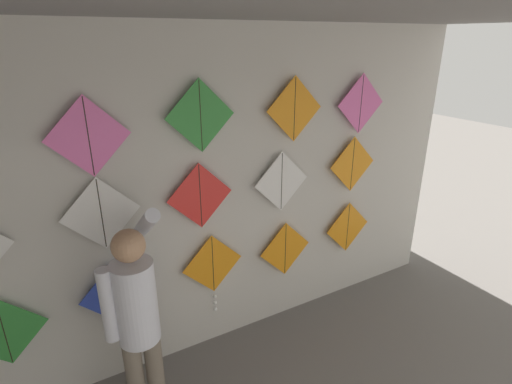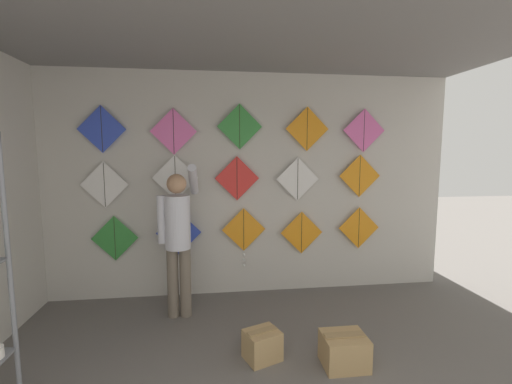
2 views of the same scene
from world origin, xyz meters
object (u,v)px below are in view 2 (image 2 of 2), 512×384
at_px(kite_0, 115,238).
at_px(kite_4, 359,228).
at_px(kite_1, 179,233).
at_px(cardboard_box_spare, 262,345).
at_px(kite_9, 360,176).
at_px(kite_2, 244,233).
at_px(kite_10, 102,129).
at_px(kite_5, 104,185).
at_px(kite_13, 307,129).
at_px(kite_14, 364,130).
at_px(shopkeeper, 178,232).
at_px(kite_6, 175,178).
at_px(kite_11, 174,132).
at_px(cardboard_box, 344,350).
at_px(kite_3, 302,233).
at_px(kite_8, 298,179).
at_px(kite_12, 240,127).
at_px(kite_7, 237,178).

xyz_separation_m(kite_0, kite_4, (3.11, 0.00, 0.04)).
height_order(kite_0, kite_1, kite_1).
bearing_deg(cardboard_box_spare, kite_9, 43.76).
relative_size(kite_1, kite_2, 0.73).
distance_m(kite_1, kite_10, 1.52).
height_order(kite_5, kite_13, kite_13).
height_order(kite_5, kite_9, kite_9).
bearing_deg(cardboard_box_spare, kite_14, 43.06).
distance_m(shopkeeper, kite_1, 0.53).
height_order(kite_6, kite_14, kite_14).
xyz_separation_m(kite_0, kite_11, (0.73, 0.00, 1.29)).
distance_m(cardboard_box, kite_3, 1.74).
bearing_deg(shopkeeper, kite_1, 97.88).
height_order(kite_3, kite_8, kite_8).
distance_m(kite_2, kite_4, 1.54).
xyz_separation_m(cardboard_box, kite_9, (0.81, 1.61, 1.38)).
relative_size(cardboard_box, kite_0, 0.67).
bearing_deg(cardboard_box, kite_5, 145.81).
bearing_deg(kite_5, kite_4, 0.00).
xyz_separation_m(shopkeeper, kite_0, (-0.80, 0.51, -0.17)).
distance_m(kite_4, kite_13, 1.48).
distance_m(cardboard_box_spare, kite_12, 2.46).
bearing_deg(kite_12, kite_14, 0.00).
distance_m(kite_5, kite_12, 1.76).
relative_size(shopkeeper, kite_9, 3.07).
distance_m(kite_1, kite_14, 2.69).
distance_m(kite_0, kite_1, 0.76).
xyz_separation_m(cardboard_box, kite_2, (-0.71, 1.61, 0.67)).
relative_size(cardboard_box_spare, kite_7, 0.65).
distance_m(kite_0, kite_10, 1.31).
bearing_deg(shopkeeper, kite_4, 15.60).
relative_size(cardboard_box_spare, kite_13, 0.65).
bearing_deg(kite_0, kite_4, 0.00).
distance_m(kite_0, kite_14, 3.40).
xyz_separation_m(cardboard_box_spare, kite_0, (-1.60, 1.43, 0.65)).
distance_m(cardboard_box_spare, kite_1, 1.80).
distance_m(kite_8, kite_11, 1.64).
xyz_separation_m(cardboard_box_spare, kite_3, (0.73, 1.43, 0.65)).
relative_size(kite_1, kite_4, 1.00).
bearing_deg(kite_4, cardboard_box_spare, -136.50).
xyz_separation_m(shopkeeper, kite_7, (0.69, 0.51, 0.54)).
distance_m(kite_0, kite_2, 1.57).
xyz_separation_m(kite_3, kite_13, (0.05, 0.00, 1.33)).
bearing_deg(kite_8, shopkeeper, -160.83).
bearing_deg(kite_8, cardboard_box, -89.31).
bearing_deg(kite_4, kite_8, 180.00).
bearing_deg(kite_9, kite_2, -179.96).
bearing_deg(kite_5, kite_12, 0.00).
bearing_deg(kite_4, cardboard_box, -117.04).
distance_m(kite_2, kite_6, 1.09).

